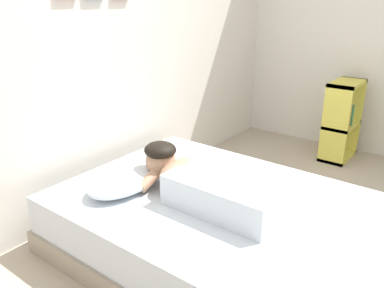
% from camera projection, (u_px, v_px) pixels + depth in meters
% --- Properties ---
extents(ground_plane, '(12.92, 12.92, 0.00)m').
position_uv_depth(ground_plane, '(291.00, 277.00, 2.22)').
color(ground_plane, tan).
extents(back_wall, '(4.46, 0.12, 2.50)m').
position_uv_depth(back_wall, '(92.00, 33.00, 2.65)').
color(back_wall, silver).
rests_on(back_wall, ground).
extents(side_wall_right, '(0.10, 6.01, 2.50)m').
position_uv_depth(side_wall_right, '(381.00, 23.00, 3.61)').
color(side_wall_right, silver).
rests_on(side_wall_right, ground).
extents(bed, '(1.38, 1.91, 0.38)m').
position_uv_depth(bed, '(220.00, 228.00, 2.35)').
color(bed, gray).
rests_on(bed, ground).
extents(pillow, '(0.52, 0.32, 0.11)m').
position_uv_depth(pillow, '(125.00, 181.00, 2.39)').
color(pillow, silver).
rests_on(pillow, bed).
extents(person_lying, '(0.43, 0.92, 0.27)m').
position_uv_depth(person_lying, '(208.00, 183.00, 2.25)').
color(person_lying, silver).
rests_on(person_lying, bed).
extents(coffee_cup, '(0.12, 0.09, 0.07)m').
position_uv_depth(coffee_cup, '(194.00, 169.00, 2.59)').
color(coffee_cup, '#D84C47').
rests_on(coffee_cup, bed).
extents(cell_phone, '(0.07, 0.14, 0.01)m').
position_uv_depth(cell_phone, '(223.00, 205.00, 2.21)').
color(cell_phone, black).
rests_on(cell_phone, bed).
extents(bookshelf, '(0.45, 0.24, 0.75)m').
position_uv_depth(bookshelf, '(342.00, 120.00, 3.71)').
color(bookshelf, '#D8CC4C').
rests_on(bookshelf, ground).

